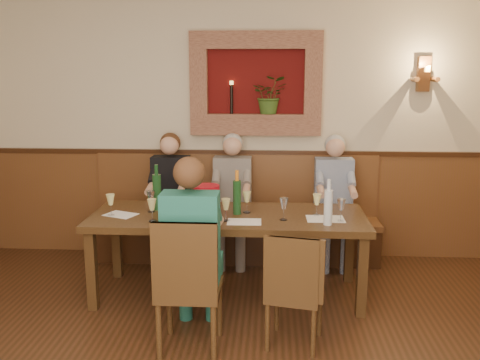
# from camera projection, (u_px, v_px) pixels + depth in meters

# --- Properties ---
(room_shell) EXTENTS (6.04, 6.04, 2.82)m
(room_shell) POSITION_uv_depth(u_px,v_px,m) (197.00, 93.00, 2.64)
(room_shell) COLOR beige
(room_shell) RESTS_ON ground
(wainscoting) EXTENTS (6.02, 6.02, 1.15)m
(wainscoting) POSITION_uv_depth(u_px,v_px,m) (201.00, 334.00, 2.91)
(wainscoting) COLOR brown
(wainscoting) RESTS_ON ground
(wall_niche) EXTENTS (1.36, 0.30, 1.06)m
(wall_niche) POSITION_uv_depth(u_px,v_px,m) (260.00, 88.00, 5.52)
(wall_niche) COLOR #540D0C
(wall_niche) RESTS_ON ground
(wall_sconce) EXTENTS (0.25, 0.20, 0.35)m
(wall_sconce) POSITION_uv_depth(u_px,v_px,m) (424.00, 75.00, 5.39)
(wall_sconce) COLOR brown
(wall_sconce) RESTS_ON ground
(dining_table) EXTENTS (2.40, 0.90, 0.75)m
(dining_table) POSITION_uv_depth(u_px,v_px,m) (228.00, 223.00, 4.70)
(dining_table) COLOR black
(dining_table) RESTS_ON ground
(bench) EXTENTS (3.00, 0.45, 1.11)m
(bench) POSITION_uv_depth(u_px,v_px,m) (236.00, 229.00, 5.69)
(bench) COLOR #381E0F
(bench) RESTS_ON ground
(chair_near_left) EXTENTS (0.45, 0.45, 1.01)m
(chair_near_left) POSITION_uv_depth(u_px,v_px,m) (190.00, 311.00, 3.84)
(chair_near_left) COLOR black
(chair_near_left) RESTS_ON ground
(chair_near_right) EXTENTS (0.46, 0.46, 0.87)m
(chair_near_right) POSITION_uv_depth(u_px,v_px,m) (294.00, 312.00, 3.91)
(chair_near_right) COLOR black
(chair_near_right) RESTS_ON ground
(person_bench_left) EXTENTS (0.39, 0.48, 1.35)m
(person_bench_left) POSITION_uv_depth(u_px,v_px,m) (170.00, 210.00, 5.59)
(person_bench_left) COLOR black
(person_bench_left) RESTS_ON ground
(person_bench_mid) EXTENTS (0.39, 0.48, 1.35)m
(person_bench_mid) POSITION_uv_depth(u_px,v_px,m) (232.00, 211.00, 5.55)
(person_bench_mid) COLOR #605B58
(person_bench_mid) RESTS_ON ground
(person_bench_right) EXTENTS (0.39, 0.47, 1.35)m
(person_bench_right) POSITION_uv_depth(u_px,v_px,m) (334.00, 213.00, 5.49)
(person_bench_right) COLOR navy
(person_bench_right) RESTS_ON ground
(person_chair_front) EXTENTS (0.41, 0.50, 1.41)m
(person_chair_front) POSITION_uv_depth(u_px,v_px,m) (193.00, 264.00, 3.97)
(person_chair_front) COLOR #194D59
(person_chair_front) RESTS_ON ground
(spittoon_bucket) EXTENTS (0.30, 0.30, 0.26)m
(spittoon_bucket) POSITION_uv_depth(u_px,v_px,m) (207.00, 200.00, 4.67)
(spittoon_bucket) COLOR #B50B1A
(spittoon_bucket) RESTS_ON dining_table
(wine_bottle_green_a) EXTENTS (0.07, 0.07, 0.39)m
(wine_bottle_green_a) POSITION_uv_depth(u_px,v_px,m) (237.00, 196.00, 4.67)
(wine_bottle_green_a) COLOR #19471E
(wine_bottle_green_a) RESTS_ON dining_table
(wine_bottle_green_b) EXTENTS (0.09, 0.09, 0.41)m
(wine_bottle_green_b) POSITION_uv_depth(u_px,v_px,m) (157.00, 191.00, 4.82)
(wine_bottle_green_b) COLOR #19471E
(wine_bottle_green_b) RESTS_ON dining_table
(water_bottle) EXTENTS (0.09, 0.09, 0.38)m
(water_bottle) POSITION_uv_depth(u_px,v_px,m) (328.00, 206.00, 4.35)
(water_bottle) COLOR silver
(water_bottle) RESTS_ON dining_table
(tasting_sheet_a) EXTENTS (0.32, 0.28, 0.00)m
(tasting_sheet_a) POSITION_uv_depth(u_px,v_px,m) (121.00, 215.00, 4.68)
(tasting_sheet_a) COLOR white
(tasting_sheet_a) RESTS_ON dining_table
(tasting_sheet_b) EXTENTS (0.29, 0.21, 0.00)m
(tasting_sheet_b) POSITION_uv_depth(u_px,v_px,m) (244.00, 222.00, 4.46)
(tasting_sheet_b) COLOR white
(tasting_sheet_b) RESTS_ON dining_table
(tasting_sheet_c) EXTENTS (0.32, 0.23, 0.00)m
(tasting_sheet_c) POSITION_uv_depth(u_px,v_px,m) (325.00, 219.00, 4.54)
(tasting_sheet_c) COLOR white
(tasting_sheet_c) RESTS_ON dining_table
(tasting_sheet_d) EXTENTS (0.28, 0.21, 0.00)m
(tasting_sheet_d) POSITION_uv_depth(u_px,v_px,m) (182.00, 223.00, 4.43)
(tasting_sheet_d) COLOR white
(tasting_sheet_d) RESTS_ON dining_table
(wine_glass_0) EXTENTS (0.08, 0.08, 0.19)m
(wine_glass_0) POSITION_uv_depth(u_px,v_px,m) (204.00, 202.00, 4.73)
(wine_glass_0) COLOR white
(wine_glass_0) RESTS_ON dining_table
(wine_glass_1) EXTENTS (0.08, 0.08, 0.19)m
(wine_glass_1) POSITION_uv_depth(u_px,v_px,m) (341.00, 210.00, 4.46)
(wine_glass_1) COLOR white
(wine_glass_1) RESTS_ON dining_table
(wine_glass_2) EXTENTS (0.08, 0.08, 0.19)m
(wine_glass_2) POSITION_uv_depth(u_px,v_px,m) (152.00, 210.00, 4.46)
(wine_glass_2) COLOR #DCD784
(wine_glass_2) RESTS_ON dining_table
(wine_glass_3) EXTENTS (0.08, 0.08, 0.19)m
(wine_glass_3) POSITION_uv_depth(u_px,v_px,m) (111.00, 205.00, 4.63)
(wine_glass_3) COLOR #DCD784
(wine_glass_3) RESTS_ON dining_table
(wine_glass_4) EXTENTS (0.08, 0.08, 0.19)m
(wine_glass_4) POSITION_uv_depth(u_px,v_px,m) (247.00, 202.00, 4.73)
(wine_glass_4) COLOR #DCD784
(wine_glass_4) RESTS_ON dining_table
(wine_glass_5) EXTENTS (0.08, 0.08, 0.19)m
(wine_glass_5) POSITION_uv_depth(u_px,v_px,m) (226.00, 210.00, 4.47)
(wine_glass_5) COLOR #DCD784
(wine_glass_5) RESTS_ON dining_table
(wine_glass_6) EXTENTS (0.08, 0.08, 0.19)m
(wine_glass_6) POSITION_uv_depth(u_px,v_px,m) (199.00, 213.00, 4.39)
(wine_glass_6) COLOR #DCD784
(wine_glass_6) RESTS_ON dining_table
(wine_glass_7) EXTENTS (0.08, 0.08, 0.19)m
(wine_glass_7) POSITION_uv_depth(u_px,v_px,m) (284.00, 209.00, 4.50)
(wine_glass_7) COLOR white
(wine_glass_7) RESTS_ON dining_table
(wine_glass_8) EXTENTS (0.08, 0.08, 0.19)m
(wine_glass_8) POSITION_uv_depth(u_px,v_px,m) (317.00, 205.00, 4.64)
(wine_glass_8) COLOR #DCD784
(wine_glass_8) RESTS_ON dining_table
(wine_glass_9) EXTENTS (0.08, 0.08, 0.19)m
(wine_glass_9) POSITION_uv_depth(u_px,v_px,m) (151.00, 201.00, 4.75)
(wine_glass_9) COLOR white
(wine_glass_9) RESTS_ON dining_table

